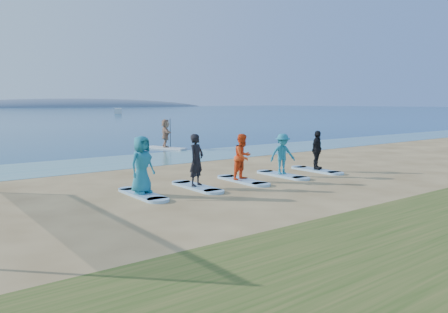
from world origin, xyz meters
TOP-DOWN VIEW (x-y plane):
  - ground at (0.00, 0.00)m, footprint 600.00×600.00m
  - shallow_water at (0.00, 10.50)m, footprint 600.00×600.00m
  - island_ridge at (95.00, 300.00)m, footprint 220.00×56.00m
  - paddleboard at (3.38, 14.59)m, footprint 1.67×3.06m
  - paddleboarder at (3.38, 14.59)m, footprint 1.15×1.77m
  - boat_offshore_b at (38.44, 102.53)m, footprint 4.18×6.33m
  - surfboard_0 at (-4.44, 2.36)m, footprint 0.70×2.20m
  - student_0 at (-4.44, 2.36)m, footprint 1.05×0.84m
  - surfboard_1 at (-2.32, 2.36)m, footprint 0.70×2.20m
  - student_1 at (-2.32, 2.36)m, footprint 0.79×0.68m
  - surfboard_2 at (-0.20, 2.36)m, footprint 0.70×2.20m
  - student_2 at (-0.20, 2.36)m, footprint 0.98×0.84m
  - surfboard_3 at (1.92, 2.36)m, footprint 0.70×2.20m
  - student_3 at (1.92, 2.36)m, footprint 1.23×0.95m
  - surfboard_4 at (4.04, 2.36)m, footprint 0.70×2.20m
  - student_4 at (4.04, 2.36)m, footprint 1.09×0.76m

SIDE VIEW (x-z plane):
  - ground at x=0.00m, z-range 0.00..0.00m
  - island_ridge at x=95.00m, z-range -9.00..9.00m
  - boat_offshore_b at x=38.44m, z-range -0.74..0.74m
  - shallow_water at x=0.00m, z-range 0.01..0.01m
  - surfboard_0 at x=-4.44m, z-range 0.00..0.09m
  - surfboard_1 at x=-2.32m, z-range 0.00..0.09m
  - surfboard_2 at x=-0.20m, z-range 0.00..0.09m
  - surfboard_3 at x=1.92m, z-range 0.00..0.09m
  - surfboard_4 at x=4.04m, z-range 0.00..0.09m
  - paddleboard at x=3.38m, z-range 0.00..0.12m
  - student_3 at x=1.92m, z-range 0.09..1.76m
  - student_4 at x=4.04m, z-range 0.09..1.80m
  - student_2 at x=-0.20m, z-range 0.09..1.85m
  - student_1 at x=-2.32m, z-range 0.09..1.93m
  - student_0 at x=-4.44m, z-range 0.09..1.97m
  - paddleboarder at x=3.38m, z-range 0.12..1.95m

